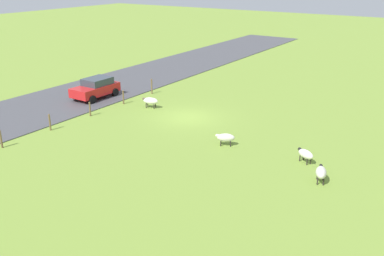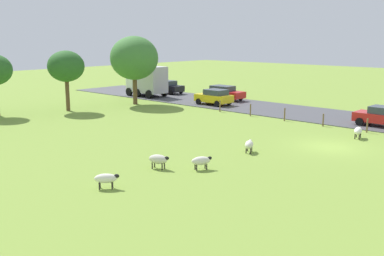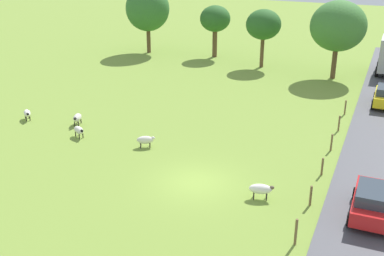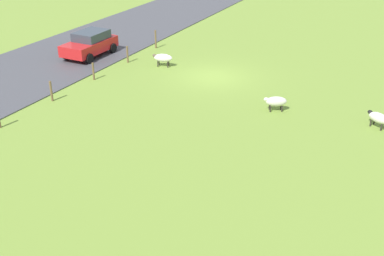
% 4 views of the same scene
% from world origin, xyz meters
% --- Properties ---
extents(ground_plane, '(160.00, 160.00, 0.00)m').
position_xyz_m(ground_plane, '(0.00, 0.00, 0.00)').
color(ground_plane, olive).
extents(sheep_0, '(1.11, 1.08, 0.74)m').
position_xyz_m(sheep_0, '(-15.09, 4.06, 0.51)').
color(sheep_0, silver).
rests_on(sheep_0, ground_plane).
extents(sheep_1, '(1.17, 0.93, 0.74)m').
position_xyz_m(sheep_1, '(-9.66, 2.80, 0.50)').
color(sheep_1, silver).
rests_on(sheep_1, ground_plane).
extents(sheep_2, '(0.86, 1.26, 0.80)m').
position_xyz_m(sheep_2, '(-11.11, 4.65, 0.54)').
color(sheep_2, beige).
rests_on(sheep_2, ground_plane).
extents(sheep_3, '(1.19, 0.93, 0.76)m').
position_xyz_m(sheep_3, '(-4.79, 3.09, 0.51)').
color(sheep_3, silver).
rests_on(sheep_3, ground_plane).
extents(sheep_4, '(1.33, 0.79, 0.82)m').
position_xyz_m(sheep_4, '(3.70, -0.32, 0.56)').
color(sheep_4, white).
rests_on(sheep_4, ground_plane).
extents(tree_0, '(5.08, 5.08, 7.22)m').
position_xyz_m(tree_0, '(3.90, 24.23, 4.90)').
color(tree_0, brown).
rests_on(tree_0, ground_plane).
extents(tree_2, '(3.51, 3.51, 5.84)m').
position_xyz_m(tree_2, '(-3.45, 25.66, 4.31)').
color(tree_2, brown).
rests_on(tree_2, ground_plane).
extents(fence_post_1, '(0.12, 0.12, 1.09)m').
position_xyz_m(fence_post_1, '(6.16, 0.02, 0.55)').
color(fence_post_1, brown).
rests_on(fence_post_1, ground_plane).
extents(fence_post_2, '(0.12, 0.12, 1.04)m').
position_xyz_m(fence_post_2, '(6.16, 3.60, 0.52)').
color(fence_post_2, brown).
rests_on(fence_post_2, ground_plane).
extents(fence_post_3, '(0.12, 0.12, 1.11)m').
position_xyz_m(fence_post_3, '(6.16, 7.18, 0.56)').
color(fence_post_3, brown).
rests_on(fence_post_3, ground_plane).
extents(fence_post_4, '(0.12, 0.12, 1.12)m').
position_xyz_m(fence_post_4, '(6.16, 10.76, 0.56)').
color(fence_post_4, brown).
rests_on(fence_post_4, ground_plane).
extents(fence_post_5, '(0.12, 0.12, 1.12)m').
position_xyz_m(fence_post_5, '(6.16, 14.35, 0.56)').
color(fence_post_5, brown).
rests_on(fence_post_5, ground_plane).
extents(truck_0, '(2.74, 4.92, 3.60)m').
position_xyz_m(truck_0, '(8.92, 27.84, 1.95)').
color(truck_0, white).
rests_on(truck_0, road_strip).
extents(car_0, '(2.14, 3.99, 1.60)m').
position_xyz_m(car_0, '(9.12, 0.05, 0.89)').
color(car_0, red).
rests_on(car_0, road_strip).
extents(car_1, '(2.17, 4.57, 1.60)m').
position_xyz_m(car_1, '(12.66, 19.02, 0.89)').
color(car_1, red).
rests_on(car_1, road_strip).
extents(car_2, '(2.04, 3.94, 1.61)m').
position_xyz_m(car_2, '(12.58, 28.03, 0.90)').
color(car_2, black).
rests_on(car_2, road_strip).
extents(car_3, '(2.19, 3.91, 1.64)m').
position_xyz_m(car_3, '(9.01, 17.44, 0.91)').
color(car_3, yellow).
rests_on(car_3, road_strip).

